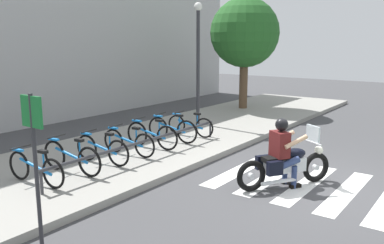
% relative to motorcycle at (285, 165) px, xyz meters
% --- Properties ---
extents(ground_plane, '(48.00, 48.00, 0.00)m').
position_rel_motorcycle_xyz_m(ground_plane, '(0.43, -0.33, -0.46)').
color(ground_plane, '#424244').
extents(sidewalk, '(24.00, 4.40, 0.15)m').
position_rel_motorcycle_xyz_m(sidewalk, '(0.43, 4.36, -0.39)').
color(sidewalk, gray).
rests_on(sidewalk, ground).
extents(crosswalk_stripe_1, '(2.80, 0.40, 0.01)m').
position_rel_motorcycle_xyz_m(crosswalk_stripe_1, '(0.40, -1.13, -0.46)').
color(crosswalk_stripe_1, white).
rests_on(crosswalk_stripe_1, ground).
extents(crosswalk_stripe_2, '(2.80, 0.40, 0.01)m').
position_rel_motorcycle_xyz_m(crosswalk_stripe_2, '(0.40, -0.33, -0.46)').
color(crosswalk_stripe_2, white).
rests_on(crosswalk_stripe_2, ground).
extents(crosswalk_stripe_3, '(2.80, 0.40, 0.01)m').
position_rel_motorcycle_xyz_m(crosswalk_stripe_3, '(0.40, 0.47, -0.46)').
color(crosswalk_stripe_3, white).
rests_on(crosswalk_stripe_3, ground).
extents(crosswalk_stripe_4, '(2.80, 0.40, 0.01)m').
position_rel_motorcycle_xyz_m(crosswalk_stripe_4, '(0.40, 1.27, -0.46)').
color(crosswalk_stripe_4, white).
rests_on(crosswalk_stripe_4, ground).
extents(motorcycle, '(1.92, 1.28, 1.23)m').
position_rel_motorcycle_xyz_m(motorcycle, '(0.00, 0.00, 0.00)').
color(motorcycle, black).
rests_on(motorcycle, ground).
extents(rider, '(0.77, 0.73, 1.44)m').
position_rel_motorcycle_xyz_m(rider, '(-0.06, 0.04, 0.37)').
color(rider, '#591919').
rests_on(rider, ground).
extents(bicycle_0, '(0.48, 1.61, 0.73)m').
position_rel_motorcycle_xyz_m(bicycle_0, '(-3.18, 3.87, 0.03)').
color(bicycle_0, black).
rests_on(bicycle_0, sidewalk).
extents(bicycle_1, '(0.48, 1.70, 0.79)m').
position_rel_motorcycle_xyz_m(bicycle_1, '(-2.32, 3.87, 0.05)').
color(bicycle_1, black).
rests_on(bicycle_1, sidewalk).
extents(bicycle_2, '(0.48, 1.59, 0.76)m').
position_rel_motorcycle_xyz_m(bicycle_2, '(-1.46, 3.87, 0.04)').
color(bicycle_2, black).
rests_on(bicycle_2, sidewalk).
extents(bicycle_3, '(0.48, 1.59, 0.74)m').
position_rel_motorcycle_xyz_m(bicycle_3, '(-0.60, 3.87, 0.03)').
color(bicycle_3, black).
rests_on(bicycle_3, sidewalk).
extents(bicycle_4, '(0.48, 1.64, 0.80)m').
position_rel_motorcycle_xyz_m(bicycle_4, '(0.26, 3.87, 0.05)').
color(bicycle_4, black).
rests_on(bicycle_4, sidewalk).
extents(bicycle_5, '(0.48, 1.63, 0.80)m').
position_rel_motorcycle_xyz_m(bicycle_5, '(1.12, 3.87, 0.05)').
color(bicycle_5, black).
rests_on(bicycle_5, sidewalk).
extents(bicycle_6, '(0.48, 1.56, 0.72)m').
position_rel_motorcycle_xyz_m(bicycle_6, '(1.98, 3.87, 0.02)').
color(bicycle_6, black).
rests_on(bicycle_6, sidewalk).
extents(bike_rack, '(5.76, 0.07, 0.49)m').
position_rel_motorcycle_xyz_m(bike_rack, '(-0.60, 3.32, 0.12)').
color(bike_rack, '#333338').
rests_on(bike_rack, sidewalk).
extents(street_lamp, '(0.28, 0.28, 4.19)m').
position_rel_motorcycle_xyz_m(street_lamp, '(3.64, 4.76, 2.09)').
color(street_lamp, '#2D2D33').
rests_on(street_lamp, ground).
extents(street_sign, '(0.06, 0.44, 2.25)m').
position_rel_motorcycle_xyz_m(street_sign, '(-4.43, 1.86, 1.09)').
color(street_sign, '#2D2D33').
rests_on(street_sign, ground).
extents(tree_near_rack, '(2.86, 2.86, 4.72)m').
position_rel_motorcycle_xyz_m(tree_near_rack, '(7.54, 5.16, 2.81)').
color(tree_near_rack, brown).
rests_on(tree_near_rack, ground).
extents(building_backdrop, '(24.00, 1.20, 8.13)m').
position_rel_motorcycle_xyz_m(building_backdrop, '(0.43, 10.06, 3.60)').
color(building_backdrop, '#AFAFAF').
rests_on(building_backdrop, ground).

